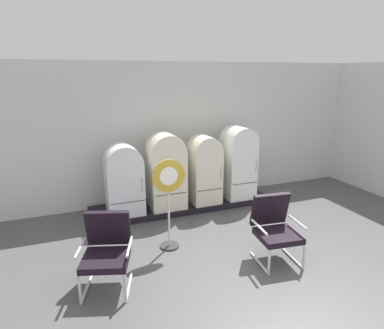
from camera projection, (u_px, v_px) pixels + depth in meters
ground at (256, 289)px, 4.55m from camera, size 12.00×10.00×0.05m
back_wall at (172, 132)px, 7.43m from camera, size 11.76×0.12×3.06m
side_wall_right at (373, 129)px, 7.98m from camera, size 0.16×2.20×3.06m
display_plinth at (182, 204)px, 7.25m from camera, size 3.89×0.95×0.12m
refrigerator_0 at (124, 178)px, 6.48m from camera, size 0.70×0.62×1.39m
refrigerator_1 at (166, 169)px, 6.77m from camera, size 0.72×0.64×1.55m
refrigerator_2 at (205, 168)px, 7.06m from camera, size 0.61×0.61×1.45m
refrigerator_3 at (238, 160)px, 7.35m from camera, size 0.64×0.67×1.59m
armchair_left at (107, 248)px, 4.48m from camera, size 0.80×0.85×1.02m
armchair_right at (275, 226)px, 5.12m from camera, size 0.73×0.77×1.02m
sign_stand at (169, 202)px, 5.38m from camera, size 0.54×0.32×1.52m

